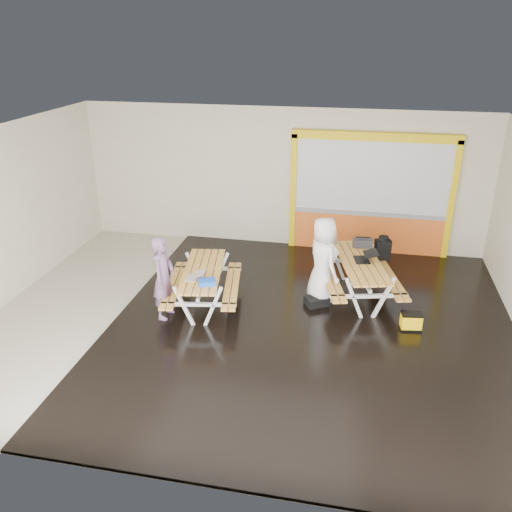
% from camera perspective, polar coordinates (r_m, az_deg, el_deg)
% --- Properties ---
extents(room, '(10.02, 8.02, 3.52)m').
position_cam_1_polar(room, '(9.50, -1.08, 2.00)').
color(room, '#BCB29F').
rests_on(room, ground).
extents(deck, '(7.50, 7.98, 0.05)m').
position_cam_1_polar(deck, '(10.11, 5.99, -7.66)').
color(deck, black).
rests_on(deck, room).
extents(kiosk, '(3.88, 0.16, 3.00)m').
position_cam_1_polar(kiosk, '(13.12, 12.22, 6.23)').
color(kiosk, orange).
rests_on(kiosk, room).
extents(picnic_table_left, '(1.75, 2.29, 0.83)m').
position_cam_1_polar(picnic_table_left, '(10.56, -5.73, -2.43)').
color(picnic_table_left, gold).
rests_on(picnic_table_left, deck).
extents(picnic_table_right, '(1.98, 2.49, 0.88)m').
position_cam_1_polar(picnic_table_right, '(10.99, 11.12, -1.50)').
color(picnic_table_right, gold).
rests_on(picnic_table_right, deck).
extents(person_left, '(0.43, 0.62, 1.64)m').
position_cam_1_polar(person_left, '(10.16, -9.97, -2.32)').
color(person_left, slate).
rests_on(person_left, deck).
extents(person_right, '(0.96, 1.06, 1.81)m').
position_cam_1_polar(person_right, '(10.68, 7.24, -0.51)').
color(person_right, white).
rests_on(person_right, deck).
extents(laptop_left, '(0.37, 0.33, 0.15)m').
position_cam_1_polar(laptop_left, '(10.11, -6.58, -2.16)').
color(laptop_left, silver).
rests_on(laptop_left, picnic_table_left).
extents(laptop_right, '(0.52, 0.48, 0.19)m').
position_cam_1_polar(laptop_right, '(10.92, 11.68, -0.16)').
color(laptop_right, black).
rests_on(laptop_right, picnic_table_right).
extents(blue_pouch, '(0.37, 0.32, 0.09)m').
position_cam_1_polar(blue_pouch, '(9.86, -5.29, -2.82)').
color(blue_pouch, blue).
rests_on(blue_pouch, picnic_table_left).
extents(toolbox, '(0.43, 0.24, 0.24)m').
position_cam_1_polar(toolbox, '(11.56, 11.42, 1.39)').
color(toolbox, black).
rests_on(toolbox, picnic_table_right).
extents(backpack, '(0.37, 0.30, 0.55)m').
position_cam_1_polar(backpack, '(11.83, 13.49, 0.80)').
color(backpack, black).
rests_on(backpack, picnic_table_right).
extents(dark_case, '(0.55, 0.52, 0.17)m').
position_cam_1_polar(dark_case, '(10.80, 6.58, -4.81)').
color(dark_case, black).
rests_on(dark_case, deck).
extents(fluke_bag, '(0.42, 0.31, 0.33)m').
position_cam_1_polar(fluke_bag, '(10.29, 16.37, -6.78)').
color(fluke_bag, black).
rests_on(fluke_bag, deck).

